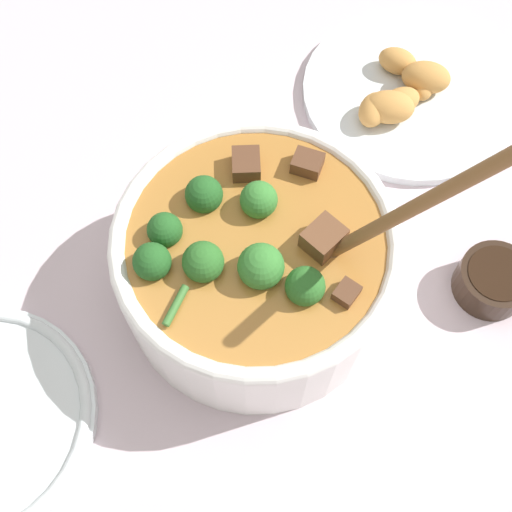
{
  "coord_description": "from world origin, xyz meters",
  "views": [
    {
      "loc": [
        0.02,
        -0.26,
        0.61
      ],
      "look_at": [
        0.0,
        0.0,
        0.07
      ],
      "focal_mm": 45.0,
      "sensor_mm": 36.0,
      "label": 1
    }
  ],
  "objects": [
    {
      "name": "ground_plane",
      "position": [
        0.0,
        0.0,
        0.0
      ],
      "size": [
        4.0,
        4.0,
        0.0
      ],
      "primitive_type": "plane",
      "color": "silver"
    },
    {
      "name": "stew_bowl",
      "position": [
        -0.0,
        -0.0,
        0.07
      ],
      "size": [
        0.32,
        0.26,
        0.31
      ],
      "color": "white",
      "rests_on": "ground_plane"
    },
    {
      "name": "condiment_bowl",
      "position": [
        0.24,
        0.02,
        0.02
      ],
      "size": [
        0.07,
        0.07,
        0.04
      ],
      "color": "black",
      "rests_on": "ground_plane"
    },
    {
      "name": "food_plate",
      "position": [
        0.16,
        0.26,
        0.01
      ],
      "size": [
        0.26,
        0.26,
        0.05
      ],
      "color": "white",
      "rests_on": "ground_plane"
    }
  ]
}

